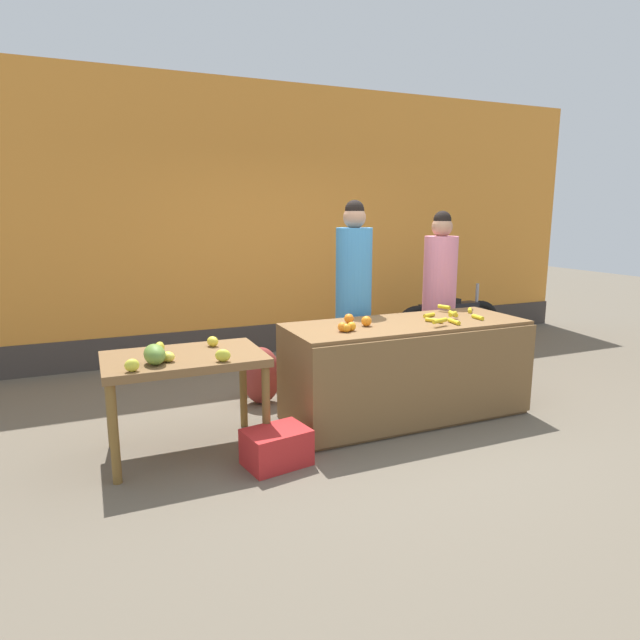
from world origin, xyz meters
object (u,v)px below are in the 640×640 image
object	(u,v)px
parked_motorcycle	(448,322)
produce_sack	(261,375)
vendor_woman_pink_shirt	(439,298)
produce_crate	(276,447)
vendor_woman_blue_shirt	(353,300)

from	to	relation	value
parked_motorcycle	produce_sack	size ratio (longest dim) A/B	2.97
vendor_woman_pink_shirt	produce_sack	world-z (taller)	vendor_woman_pink_shirt
parked_motorcycle	produce_crate	bearing A→B (deg)	-145.18
vendor_woman_blue_shirt	produce_sack	size ratio (longest dim) A/B	3.48
vendor_woman_pink_shirt	produce_crate	bearing A→B (deg)	-151.73
vendor_woman_pink_shirt	produce_crate	xyz separation A→B (m)	(-2.18, -1.17, -0.77)
parked_motorcycle	produce_crate	size ratio (longest dim) A/B	3.64
vendor_woman_blue_shirt	produce_crate	world-z (taller)	vendor_woman_blue_shirt
produce_sack	vendor_woman_pink_shirt	bearing A→B (deg)	-2.55
parked_motorcycle	produce_crate	world-z (taller)	parked_motorcycle
vendor_woman_blue_shirt	produce_crate	bearing A→B (deg)	-136.18
vendor_woman_blue_shirt	parked_motorcycle	xyz separation A→B (m)	(1.83, 0.97, -0.55)
vendor_woman_pink_shirt	parked_motorcycle	world-z (taller)	vendor_woman_pink_shirt
parked_motorcycle	produce_crate	distance (m)	3.65
vendor_woman_blue_shirt	vendor_woman_pink_shirt	size ratio (longest dim) A/B	1.05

